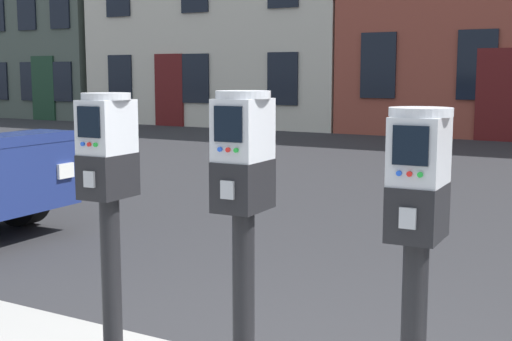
{
  "coord_description": "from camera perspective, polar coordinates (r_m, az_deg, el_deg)",
  "views": [
    {
      "loc": [
        1.18,
        -2.59,
        1.53
      ],
      "look_at": [
        -0.22,
        -0.17,
        1.14
      ],
      "focal_mm": 48.83,
      "sensor_mm": 36.0,
      "label": 1
    }
  ],
  "objects": [
    {
      "name": "parking_meter_near_kerb",
      "position": [
        3.17,
        -12.0,
        -1.11
      ],
      "size": [
        0.23,
        0.26,
        1.31
      ],
      "rotation": [
        0.0,
        0.0,
        -1.53
      ],
      "color": "black",
      "rests_on": "sidewalk_slab"
    },
    {
      "name": "parking_meter_twin_adjacent",
      "position": [
        2.75,
        -1.06,
        -2.05
      ],
      "size": [
        0.23,
        0.26,
        1.32
      ],
      "rotation": [
        0.0,
        0.0,
        -1.53
      ],
      "color": "black",
      "rests_on": "sidewalk_slab"
    },
    {
      "name": "parking_meter_end_of_row",
      "position": [
        2.47,
        13.06,
        -4.17
      ],
      "size": [
        0.23,
        0.26,
        1.28
      ],
      "rotation": [
        0.0,
        0.0,
        -1.53
      ],
      "color": "black",
      "rests_on": "sidewalk_slab"
    }
  ]
}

